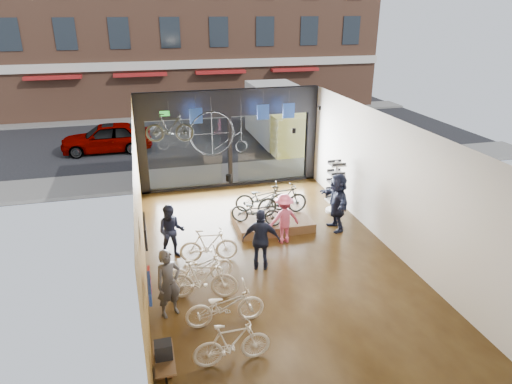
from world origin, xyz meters
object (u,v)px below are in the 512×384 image
object	(u,v)px
street_car	(107,137)
hung_bike	(170,128)
floor_bike_4	(199,268)
sunglasses_rack	(335,187)
floor_bike_3	(202,279)
box_truck	(284,118)
penny_farthing	(221,134)
customer_2	(261,240)
customer_1	(171,232)
display_bike_left	(256,211)
display_bike_mid	(282,200)
display_bike_right	(262,198)
floor_bike_2	(225,306)
customer_0	(169,283)
customer_3	(284,219)
floor_bike_1	(232,343)
customer_5	(337,202)
display_platform	(272,221)

from	to	relation	value
street_car	hung_bike	size ratio (longest dim) A/B	2.71
floor_bike_4	sunglasses_rack	bearing A→B (deg)	-67.11
floor_bike_3	floor_bike_4	size ratio (longest dim) A/B	0.98
box_truck	penny_farthing	bearing A→B (deg)	-124.04
box_truck	customer_2	size ratio (longest dim) A/B	4.15
customer_1	penny_farthing	size ratio (longest dim) A/B	0.80
display_bike_left	customer_1	distance (m)	2.82
hung_bike	display_bike_mid	bearing A→B (deg)	-111.88
display_bike_right	customer_2	distance (m)	3.13
sunglasses_rack	floor_bike_2	bearing A→B (deg)	-130.72
floor_bike_2	customer_0	bearing A→B (deg)	59.98
street_car	display_bike_left	size ratio (longest dim) A/B	2.62
customer_0	penny_farthing	xyz separation A→B (m)	(2.42, 6.32, 1.67)
customer_0	customer_3	size ratio (longest dim) A/B	1.07
customer_0	customer_3	distance (m)	4.49
display_bike_right	floor_bike_1	bearing A→B (deg)	168.35
display_bike_mid	customer_3	distance (m)	1.32
customer_5	penny_farthing	size ratio (longest dim) A/B	0.95
display_bike_left	customer_2	size ratio (longest dim) A/B	0.94
customer_5	customer_1	bearing A→B (deg)	-84.53
display_bike_right	sunglasses_rack	size ratio (longest dim) A/B	0.97
box_truck	display_bike_mid	size ratio (longest dim) A/B	4.16
floor_bike_2	display_bike_left	bearing A→B (deg)	-24.29
floor_bike_2	box_truck	bearing A→B (deg)	-23.67
display_platform	display_bike_left	size ratio (longest dim) A/B	1.46
box_truck	display_bike_mid	xyz separation A→B (m)	(-2.85, -8.82, -0.60)
customer_3	floor_bike_4	bearing A→B (deg)	22.51
display_platform	display_bike_left	bearing A→B (deg)	-148.30
floor_bike_1	customer_1	size ratio (longest dim) A/B	1.00
display_bike_left	customer_0	xyz separation A→B (m)	(-2.96, -3.52, 0.10)
floor_bike_1	customer_5	distance (m)	6.71
street_car	customer_5	bearing A→B (deg)	34.83
sunglasses_rack	display_bike_mid	bearing A→B (deg)	-165.80
customer_3	sunglasses_rack	world-z (taller)	sunglasses_rack
customer_1	box_truck	bearing A→B (deg)	65.64
customer_0	customer_1	distance (m)	2.66
box_truck	floor_bike_3	xyz separation A→B (m)	(-5.98, -12.34, -0.90)
floor_bike_4	customer_3	xyz separation A→B (m)	(2.77, 1.64, 0.31)
customer_2	customer_3	distance (m)	1.66
floor_bike_3	customer_0	world-z (taller)	customer_0
customer_2	customer_3	size ratio (longest dim) A/B	1.12
customer_1	display_bike_right	bearing A→B (deg)	38.06
street_car	floor_bike_1	world-z (taller)	street_car
floor_bike_2	penny_farthing	world-z (taller)	penny_farthing
customer_5	street_car	bearing A→B (deg)	-145.08
floor_bike_3	hung_bike	distance (m)	6.04
display_bike_right	customer_2	bearing A→B (deg)	172.95
display_bike_mid	display_bike_right	xyz separation A→B (m)	(-0.55, 0.46, -0.05)
sunglasses_rack	hung_bike	size ratio (longest dim) A/B	1.17
sunglasses_rack	penny_farthing	bearing A→B (deg)	153.98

